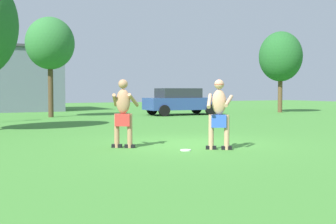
{
  "coord_description": "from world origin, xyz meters",
  "views": [
    {
      "loc": [
        -5.93,
        -10.33,
        1.46
      ],
      "look_at": [
        -0.9,
        -0.48,
        0.91
      ],
      "focal_mm": 47.04,
      "sensor_mm": 36.0,
      "label": 1
    }
  ],
  "objects_px": {
    "player_with_cap": "(219,111)",
    "car_blue_near_post": "(180,101)",
    "tree_right_field": "(50,44)",
    "player_in_red": "(123,111)",
    "tree_left_field": "(281,57)",
    "frisbee": "(186,150)"
  },
  "relations": [
    {
      "from": "player_with_cap",
      "to": "car_blue_near_post",
      "type": "relative_size",
      "value": 0.4
    },
    {
      "from": "car_blue_near_post",
      "to": "player_with_cap",
      "type": "bearing_deg",
      "value": -115.13
    },
    {
      "from": "car_blue_near_post",
      "to": "tree_right_field",
      "type": "height_order",
      "value": "tree_right_field"
    },
    {
      "from": "player_in_red",
      "to": "tree_right_field",
      "type": "bearing_deg",
      "value": 85.27
    },
    {
      "from": "player_in_red",
      "to": "tree_left_field",
      "type": "relative_size",
      "value": 0.33
    },
    {
      "from": "player_with_cap",
      "to": "tree_right_field",
      "type": "xyz_separation_m",
      "value": [
        -0.83,
        15.12,
        3.01
      ]
    },
    {
      "from": "player_in_red",
      "to": "tree_right_field",
      "type": "distance_m",
      "value": 14.1
    },
    {
      "from": "player_in_red",
      "to": "car_blue_near_post",
      "type": "bearing_deg",
      "value": 55.79
    },
    {
      "from": "car_blue_near_post",
      "to": "tree_left_field",
      "type": "distance_m",
      "value": 7.91
    },
    {
      "from": "player_with_cap",
      "to": "tree_right_field",
      "type": "height_order",
      "value": "tree_right_field"
    },
    {
      "from": "car_blue_near_post",
      "to": "player_in_red",
      "type": "bearing_deg",
      "value": -124.21
    },
    {
      "from": "player_in_red",
      "to": "frisbee",
      "type": "height_order",
      "value": "player_in_red"
    },
    {
      "from": "car_blue_near_post",
      "to": "tree_right_field",
      "type": "distance_m",
      "value": 8.07
    },
    {
      "from": "player_with_cap",
      "to": "frisbee",
      "type": "height_order",
      "value": "player_with_cap"
    },
    {
      "from": "tree_left_field",
      "to": "player_in_red",
      "type": "bearing_deg",
      "value": -142.5
    },
    {
      "from": "frisbee",
      "to": "car_blue_near_post",
      "type": "distance_m",
      "value": 15.51
    },
    {
      "from": "tree_right_field",
      "to": "tree_left_field",
      "type": "bearing_deg",
      "value": -6.1
    },
    {
      "from": "car_blue_near_post",
      "to": "tree_right_field",
      "type": "xyz_separation_m",
      "value": [
        -7.33,
        1.27,
        3.15
      ]
    },
    {
      "from": "player_with_cap",
      "to": "tree_right_field",
      "type": "distance_m",
      "value": 15.44
    },
    {
      "from": "player_in_red",
      "to": "frisbee",
      "type": "distance_m",
      "value": 1.89
    },
    {
      "from": "frisbee",
      "to": "tree_right_field",
      "type": "height_order",
      "value": "tree_right_field"
    },
    {
      "from": "player_with_cap",
      "to": "player_in_red",
      "type": "distance_m",
      "value": 2.41
    }
  ]
}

